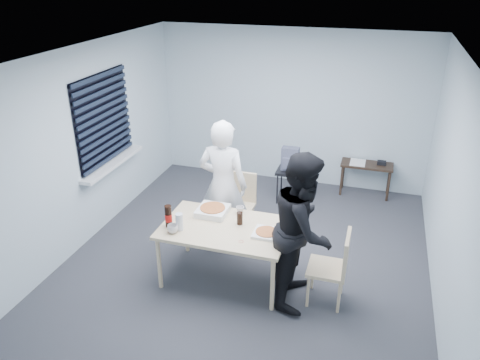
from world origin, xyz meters
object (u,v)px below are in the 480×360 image
(mug_b, at_px, (240,210))
(mug_a, at_px, (173,229))
(backpack, at_px, (290,159))
(side_table, at_px, (367,168))
(soda_bottle, at_px, (168,217))
(dining_table, at_px, (225,231))
(person_white, at_px, (223,186))
(chair_right, at_px, (335,264))
(chair_far, at_px, (240,200))
(person_black, at_px, (303,229))
(stool, at_px, (289,176))

(mug_b, bearing_deg, mug_a, -132.97)
(backpack, height_order, mug_a, backpack)
(mug_a, bearing_deg, backpack, 71.34)
(mug_a, xyz_separation_m, mug_b, (0.60, 0.65, -0.00))
(side_table, distance_m, backpack, 1.33)
(soda_bottle, bearing_deg, dining_table, 16.19)
(person_white, bearing_deg, chair_right, 153.50)
(backpack, xyz_separation_m, soda_bottle, (-0.95, -2.40, 0.12))
(dining_table, relative_size, mug_b, 14.71)
(dining_table, height_order, chair_far, chair_far)
(person_black, xyz_separation_m, stool, (-0.60, 2.30, -0.45))
(chair_right, bearing_deg, mug_b, 160.85)
(stool, distance_m, soda_bottle, 2.62)
(person_black, xyz_separation_m, mug_b, (-0.84, 0.43, -0.12))
(person_black, xyz_separation_m, mug_a, (-1.45, -0.22, -0.12))
(stool, relative_size, mug_b, 5.41)
(dining_table, height_order, stool, dining_table)
(chair_far, height_order, side_table, chair_far)
(person_white, bearing_deg, chair_far, -106.95)
(dining_table, distance_m, mug_a, 0.61)
(chair_far, relative_size, person_white, 0.50)
(mug_a, relative_size, soda_bottle, 0.46)
(chair_right, relative_size, backpack, 2.37)
(chair_right, bearing_deg, stool, 113.07)
(dining_table, height_order, backpack, backpack)
(side_table, bearing_deg, person_white, -129.45)
(chair_right, xyz_separation_m, mug_a, (-1.83, -0.22, 0.25))
(stool, bearing_deg, mug_a, -108.59)
(person_black, distance_m, stool, 2.42)
(side_table, height_order, mug_b, mug_b)
(chair_far, height_order, soda_bottle, soda_bottle)
(chair_right, relative_size, mug_b, 8.90)
(dining_table, bearing_deg, mug_b, 77.90)
(chair_far, xyz_separation_m, person_white, (-0.11, -0.37, 0.37))
(person_white, xyz_separation_m, side_table, (1.74, 2.11, -0.42))
(chair_right, relative_size, side_table, 1.08)
(person_white, bearing_deg, stool, -110.98)
(backpack, bearing_deg, mug_a, -87.49)
(stool, bearing_deg, soda_bottle, -111.45)
(person_black, xyz_separation_m, backpack, (-0.60, 2.29, -0.16))
(person_white, height_order, mug_b, person_white)
(side_table, relative_size, soda_bottle, 3.04)
(chair_right, xyz_separation_m, stool, (-0.98, 2.30, -0.08))
(side_table, bearing_deg, dining_table, -117.63)
(chair_far, relative_size, stool, 1.64)
(dining_table, xyz_separation_m, chair_right, (1.30, -0.07, -0.14))
(mug_b, bearing_deg, person_black, -26.81)
(person_black, height_order, mug_b, person_black)
(stool, xyz_separation_m, soda_bottle, (-0.95, -2.41, 0.41))
(person_white, relative_size, side_table, 2.16)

